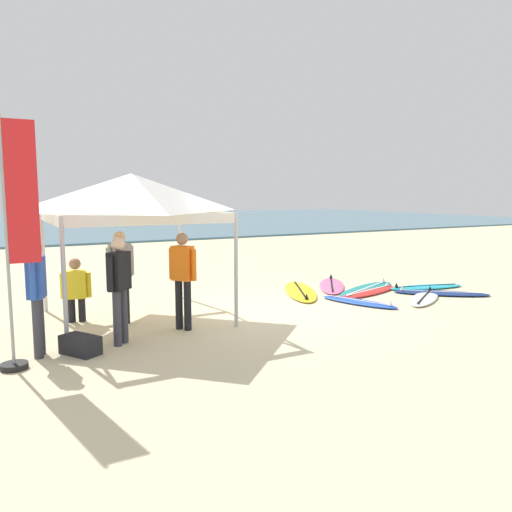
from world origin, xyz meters
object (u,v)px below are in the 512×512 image
Objects in this scene: person_orange at (183,274)px; surfboard_blue at (359,302)px; surfboard_teal at (367,289)px; surfboard_navy at (441,293)px; canopy_tent at (132,193)px; surfboard_red at (368,292)px; person_black at (119,283)px; gear_bag_near_tent at (80,345)px; person_grey at (121,271)px; person_blue at (37,290)px; surfboard_yellow at (300,291)px; person_yellow at (76,287)px; surfboard_pink at (332,285)px; banner_flag at (17,254)px; surfboard_white at (424,298)px; surfboard_cyan at (425,287)px.

surfboard_blue is at bearing 2.04° from person_orange.
surfboard_teal is 1.54× the size of person_orange.
canopy_tent is at bearing 170.42° from surfboard_navy.
surfboard_red is 1.31× the size of person_black.
canopy_tent is at bearing 53.14° from gear_bag_near_tent.
gear_bag_near_tent is at bearing -123.91° from person_grey.
surfboard_red is 1.31× the size of person_blue.
person_blue is (-7.42, -1.31, 0.95)m from surfboard_red.
surfboard_yellow is at bearing 11.06° from person_grey.
canopy_tent is 2.50× the size of person_yellow.
person_blue reaches higher than gear_bag_near_tent.
surfboard_yellow is (4.17, 0.60, -2.35)m from canopy_tent.
person_yellow is at bearing 175.58° from surfboard_red.
surfboard_red is 7.60m from person_blue.
person_grey is at bearing -168.63° from surfboard_pink.
banner_flag is 1.65m from gear_bag_near_tent.
surfboard_pink is (1.13, 0.25, 0.00)m from surfboard_yellow.
person_grey is (-7.31, 0.90, 0.95)m from surfboard_navy.
canopy_tent is at bearing -15.50° from person_yellow.
surfboard_red is 6.43m from person_black.
surfboard_navy is 9.23m from banner_flag.
surfboard_navy is at bearing -10.35° from person_yellow.
surfboard_white is 8.45m from banner_flag.
person_yellow is at bearing 164.50° from canopy_tent.
surfboard_yellow is 1.16m from surfboard_pink.
surfboard_pink is at bearing 11.37° from person_grey.
banner_flag is at bearing -167.30° from surfboard_red.
surfboard_white is 0.86× the size of surfboard_pink.
person_yellow is (-0.70, 0.57, -0.33)m from person_grey.
gear_bag_near_tent reaches higher than surfboard_blue.
surfboard_blue is 1.10× the size of person_blue.
surfboard_cyan is 0.95× the size of surfboard_red.
banner_flag is at bearing -121.24° from person_blue.
surfboard_cyan is 1.77× the size of person_yellow.
banner_flag is (-1.45, -0.44, 0.59)m from person_black.
surfboard_white is 1.50m from surfboard_teal.
gear_bag_near_tent reaches higher than surfboard_navy.
canopy_tent reaches higher than surfboard_red.
person_orange reaches higher than surfboard_navy.
surfboard_pink is 1.30× the size of person_black.
surfboard_red is at bearing 12.70° from banner_flag.
surfboard_pink is at bearing 22.92° from person_orange.
surfboard_pink is (-0.46, 0.81, 0.00)m from surfboard_teal.
surfboard_red is at bearing 39.80° from surfboard_blue.
person_blue is 1.00× the size of person_grey.
person_blue is 0.76m from banner_flag.
person_yellow is (-7.22, 1.69, 0.62)m from surfboard_white.
surfboard_blue is at bearing 5.39° from person_black.
person_blue is at bearing -169.97° from surfboard_red.
person_grey reaches higher than surfboard_blue.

